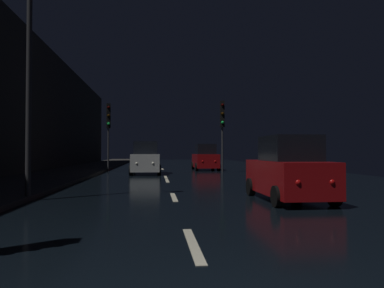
{
  "coord_description": "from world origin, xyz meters",
  "views": [
    {
      "loc": [
        -0.6,
        -2.73,
        1.48
      ],
      "look_at": [
        1.51,
        17.93,
        1.94
      ],
      "focal_mm": 33.62,
      "sensor_mm": 36.0,
      "label": 1
    }
  ],
  "objects_px": {
    "car_parked_right_near": "(288,171)",
    "car_parked_right_far": "(205,158)",
    "car_approaching_headlights": "(146,159)",
    "traffic_light_far_left": "(108,122)",
    "traffic_light_far_right": "(222,120)",
    "streetlamp_overhead": "(45,49)"
  },
  "relations": [
    {
      "from": "car_parked_right_near",
      "to": "car_parked_right_far",
      "type": "bearing_deg",
      "value": 0.0
    },
    {
      "from": "traffic_light_far_left",
      "to": "car_parked_right_far",
      "type": "distance_m",
      "value": 8.22
    },
    {
      "from": "car_parked_right_near",
      "to": "car_parked_right_far",
      "type": "relative_size",
      "value": 0.93
    },
    {
      "from": "streetlamp_overhead",
      "to": "car_parked_right_near",
      "type": "height_order",
      "value": "streetlamp_overhead"
    },
    {
      "from": "streetlamp_overhead",
      "to": "car_approaching_headlights",
      "type": "bearing_deg",
      "value": 78.15
    },
    {
      "from": "streetlamp_overhead",
      "to": "car_approaching_headlights",
      "type": "relative_size",
      "value": 1.61
    },
    {
      "from": "traffic_light_far_left",
      "to": "streetlamp_overhead",
      "type": "distance_m",
      "value": 17.0
    },
    {
      "from": "car_parked_right_far",
      "to": "streetlamp_overhead",
      "type": "bearing_deg",
      "value": 157.25
    },
    {
      "from": "traffic_light_far_right",
      "to": "car_approaching_headlights",
      "type": "distance_m",
      "value": 6.31
    },
    {
      "from": "traffic_light_far_left",
      "to": "car_parked_right_far",
      "type": "xyz_separation_m",
      "value": [
        7.68,
        0.7,
        -2.86
      ]
    },
    {
      "from": "car_approaching_headlights",
      "to": "car_parked_right_near",
      "type": "relative_size",
      "value": 1.1
    },
    {
      "from": "traffic_light_far_right",
      "to": "traffic_light_far_left",
      "type": "xyz_separation_m",
      "value": [
        -8.47,
        2.59,
        0.03
      ]
    },
    {
      "from": "traffic_light_far_right",
      "to": "car_approaching_headlights",
      "type": "height_order",
      "value": "traffic_light_far_right"
    },
    {
      "from": "traffic_light_far_left",
      "to": "car_parked_right_far",
      "type": "height_order",
      "value": "traffic_light_far_left"
    },
    {
      "from": "car_approaching_headlights",
      "to": "streetlamp_overhead",
      "type": "bearing_deg",
      "value": -11.85
    },
    {
      "from": "traffic_light_far_right",
      "to": "traffic_light_far_left",
      "type": "bearing_deg",
      "value": -103.02
    },
    {
      "from": "traffic_light_far_right",
      "to": "car_parked_right_near",
      "type": "xyz_separation_m",
      "value": [
        -0.8,
        -15.08,
        -2.9
      ]
    },
    {
      "from": "traffic_light_far_right",
      "to": "streetlamp_overhead",
      "type": "distance_m",
      "value": 16.58
    },
    {
      "from": "traffic_light_far_right",
      "to": "traffic_light_far_left",
      "type": "distance_m",
      "value": 8.86
    },
    {
      "from": "traffic_light_far_left",
      "to": "car_parked_right_near",
      "type": "distance_m",
      "value": 19.49
    },
    {
      "from": "car_approaching_headlights",
      "to": "car_parked_right_far",
      "type": "relative_size",
      "value": 1.03
    },
    {
      "from": "streetlamp_overhead",
      "to": "car_parked_right_far",
      "type": "distance_m",
      "value": 19.52
    }
  ]
}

